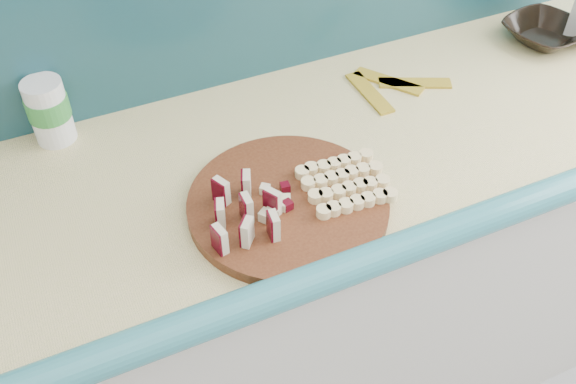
% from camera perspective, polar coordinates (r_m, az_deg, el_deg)
% --- Properties ---
extents(kitchen_counter, '(2.20, 0.63, 0.91)m').
position_cam_1_polar(kitchen_counter, '(1.67, 7.39, -6.31)').
color(kitchen_counter, beige).
rests_on(kitchen_counter, ground).
extents(cutting_board, '(0.39, 0.39, 0.02)m').
position_cam_1_polar(cutting_board, '(1.14, 0.00, -1.12)').
color(cutting_board, '#411C0D').
rests_on(cutting_board, kitchen_counter).
extents(apple_wedges, '(0.13, 0.15, 0.05)m').
position_cam_1_polar(apple_wedges, '(1.08, -4.01, -1.75)').
color(apple_wedges, beige).
rests_on(apple_wedges, cutting_board).
extents(apple_chunks, '(0.05, 0.06, 0.02)m').
position_cam_1_polar(apple_chunks, '(1.12, -1.08, -0.69)').
color(apple_chunks, beige).
rests_on(apple_chunks, cutting_board).
extents(banana_slices, '(0.17, 0.15, 0.02)m').
position_cam_1_polar(banana_slices, '(1.16, 5.14, 0.81)').
color(banana_slices, '#F5D895').
rests_on(banana_slices, cutting_board).
extents(brown_bowl, '(0.22, 0.22, 0.04)m').
position_cam_1_polar(brown_bowl, '(1.70, 21.82, 13.02)').
color(brown_bowl, black).
rests_on(brown_bowl, kitchen_counter).
extents(canister, '(0.08, 0.08, 0.13)m').
position_cam_1_polar(canister, '(1.34, -20.49, 6.84)').
color(canister, white).
rests_on(canister, kitchen_counter).
extents(banana_peel, '(0.21, 0.18, 0.01)m').
position_cam_1_polar(banana_peel, '(1.46, 9.15, 9.31)').
color(banana_peel, gold).
rests_on(banana_peel, kitchen_counter).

